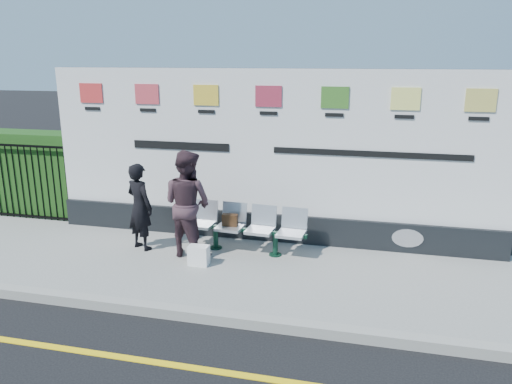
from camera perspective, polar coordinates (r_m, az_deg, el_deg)
ground at (r=6.02m, az=-11.73°, el=-18.50°), size 80.00×80.00×0.00m
pavement at (r=8.03m, az=-4.15°, el=-8.70°), size 14.00×3.00×0.12m
kerb at (r=6.76m, az=-8.10°, el=-13.58°), size 14.00×0.18×0.14m
yellow_line at (r=6.01m, az=-11.74°, el=-18.47°), size 14.00×0.10×0.01m
billboard at (r=8.72m, az=1.49°, el=2.71°), size 8.00×0.30×3.00m
hedge at (r=11.38m, az=-23.87°, el=2.04°), size 2.35×0.70×1.70m
railing at (r=11.05m, az=-25.21°, el=1.10°), size 2.05×0.06×1.54m
bench at (r=8.42m, az=-1.27°, el=-5.45°), size 2.05×0.67×0.43m
woman_left at (r=8.63m, az=-13.15°, el=-1.64°), size 0.64×0.55×1.49m
woman_right at (r=8.17m, az=-7.85°, el=-1.32°), size 1.03×0.92×1.77m
handbag_brown at (r=8.40m, az=-2.99°, el=-3.23°), size 0.26×0.12×0.20m
carrier_bag_white at (r=7.98m, az=-6.56°, el=-7.21°), size 0.32×0.19×0.32m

